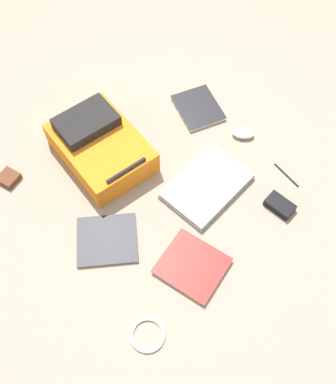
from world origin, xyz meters
TOP-DOWN VIEW (x-y plane):
  - ground_plane at (0.00, 0.00)m, footprint 3.35×3.35m
  - backpack at (0.09, -0.31)m, footprint 0.33×0.45m
  - laptop at (-0.14, 0.12)m, footprint 0.37×0.27m
  - book_red at (0.32, 0.04)m, footprint 0.31×0.31m
  - book_manual at (0.14, 0.34)m, footprint 0.27×0.29m
  - book_comic at (-0.40, -0.22)m, footprint 0.24×0.27m
  - computer_mouse at (-0.45, 0.03)m, footprint 0.11×0.11m
  - cable_coil at (0.44, 0.43)m, footprint 0.13×0.13m
  - power_brick at (-0.30, 0.38)m, footprint 0.08×0.12m
  - pen_black at (-0.44, 0.30)m, footprint 0.02×0.14m
  - earbud_pouch at (0.47, -0.46)m, footprint 0.10×0.10m

SIDE VIEW (x-z plane):
  - ground_plane at x=0.00m, z-range 0.00..0.00m
  - pen_black at x=-0.44m, z-range 0.00..0.01m
  - cable_coil at x=0.44m, z-range 0.00..0.01m
  - book_red at x=0.32m, z-range 0.00..0.01m
  - book_comic at x=-0.40m, z-range 0.00..0.02m
  - book_manual at x=0.14m, z-range 0.00..0.02m
  - earbud_pouch at x=0.47m, z-range 0.00..0.03m
  - laptop at x=-0.14m, z-range 0.00..0.03m
  - power_brick at x=-0.30m, z-range 0.00..0.03m
  - computer_mouse at x=-0.45m, z-range 0.00..0.04m
  - backpack at x=0.09m, z-range -0.01..0.15m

